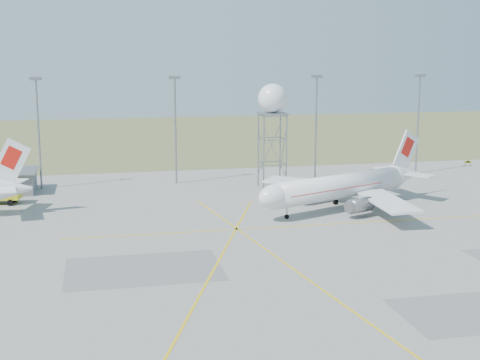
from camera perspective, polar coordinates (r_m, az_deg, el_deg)
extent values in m
plane|color=gray|center=(69.50, 9.70, -10.22)|extent=(400.00, 400.00, 0.00)
cube|color=#566035|center=(203.06, -5.15, 3.77)|extent=(400.00, 120.00, 0.03)
cylinder|color=gray|center=(127.28, -16.79, 3.69)|extent=(0.36, 0.36, 20.00)
cube|color=gray|center=(126.50, -17.04, 8.28)|extent=(2.20, 0.50, 0.60)
cylinder|color=gray|center=(127.74, -5.52, 4.13)|extent=(0.36, 0.36, 20.00)
cube|color=gray|center=(126.96, -5.61, 8.70)|extent=(2.20, 0.50, 0.60)
cylinder|color=gray|center=(133.91, 6.49, 4.41)|extent=(0.36, 0.36, 20.00)
cube|color=gray|center=(133.17, 6.59, 8.78)|extent=(2.20, 0.50, 0.60)
cylinder|color=gray|center=(142.48, 14.93, 4.50)|extent=(0.36, 0.36, 20.00)
cube|color=gray|center=(141.78, 15.13, 8.60)|extent=(2.20, 0.50, 0.60)
cylinder|color=black|center=(156.18, 18.67, 1.26)|extent=(0.10, 0.10, 0.80)
cylinder|color=black|center=(156.80, 19.05, 1.28)|extent=(0.10, 0.10, 0.80)
cube|color=yellow|center=(156.41, 18.87, 1.47)|extent=(1.60, 0.15, 0.50)
cube|color=black|center=(156.34, 18.89, 1.46)|extent=(0.80, 0.03, 0.30)
cylinder|color=white|center=(107.81, 8.45, -0.56)|extent=(24.92, 13.68, 3.92)
ellipsoid|color=white|center=(99.54, 3.17, -1.41)|extent=(7.30, 6.08, 3.92)
cube|color=black|center=(98.70, 2.64, -1.16)|extent=(2.21, 2.56, 0.96)
cone|color=white|center=(119.02, 13.90, 0.45)|extent=(6.94, 5.92, 3.92)
cube|color=white|center=(118.38, 13.99, 2.41)|extent=(5.87, 2.75, 7.36)
cube|color=red|center=(118.43, 14.06, 2.75)|extent=(3.23, 1.64, 3.78)
cube|color=white|center=(120.60, 12.63, 0.88)|extent=(5.01, 6.18, 0.18)
cube|color=white|center=(116.59, 14.91, 0.44)|extent=(5.01, 6.18, 0.18)
cube|color=white|center=(115.31, 5.93, -0.26)|extent=(14.94, 13.77, 0.35)
cube|color=white|center=(103.08, 12.42, -1.78)|extent=(5.42, 15.86, 0.35)
cylinder|color=slate|center=(111.60, 6.04, -1.09)|extent=(4.67, 3.70, 2.25)
cylinder|color=slate|center=(103.60, 10.21, -2.13)|extent=(4.67, 3.70, 2.25)
cube|color=red|center=(106.46, 7.70, -0.63)|extent=(19.54, 11.39, 0.12)
cylinder|color=black|center=(101.49, 4.01, -3.08)|extent=(0.90, 0.90, 0.88)
cube|color=black|center=(109.84, 9.14, -2.12)|extent=(3.23, 5.78, 0.88)
cylinder|color=gray|center=(109.74, 9.15, -1.90)|extent=(0.31, 0.31, 1.76)
cone|color=white|center=(108.69, -18.87, -0.73)|extent=(6.27, 4.42, 4.00)
cube|color=white|center=(107.97, -19.00, 1.45)|extent=(6.41, 0.76, 7.52)
cube|color=red|center=(107.83, -18.92, 1.82)|extent=(3.46, 0.59, 3.86)
cube|color=white|center=(111.78, -18.84, -0.16)|extent=(3.59, 5.72, 0.18)
cube|color=white|center=(105.61, -19.46, -0.82)|extent=(3.59, 5.72, 0.18)
cylinder|color=gray|center=(121.11, 2.04, 2.33)|extent=(0.26, 0.26, 13.83)
cylinder|color=gray|center=(122.22, 3.98, 2.39)|extent=(0.26, 0.26, 13.83)
cylinder|color=gray|center=(126.27, 3.44, 2.67)|extent=(0.26, 0.26, 13.83)
cylinder|color=gray|center=(125.19, 1.56, 2.61)|extent=(0.26, 0.26, 13.83)
cube|color=gray|center=(122.87, 2.78, 5.70)|extent=(4.86, 4.86, 0.27)
sphere|color=white|center=(122.66, 2.80, 6.98)|extent=(5.32, 5.32, 5.32)
cube|color=yellow|center=(117.00, -18.87, -0.62)|extent=(2.70, 3.00, 1.32)
cube|color=black|center=(116.79, -18.56, -0.58)|extent=(0.52, 2.44, 0.95)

